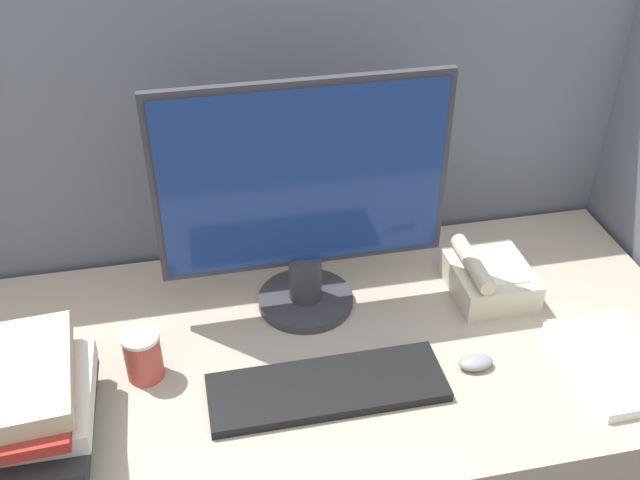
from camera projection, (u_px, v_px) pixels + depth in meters
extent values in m
cube|color=slate|center=(294.00, 253.00, 1.89)|extent=(1.94, 0.04, 1.40)
cube|color=tan|center=(327.00, 465.00, 1.75)|extent=(1.54, 0.74, 0.76)
cylinder|color=#333338|center=(306.00, 300.00, 1.64)|extent=(0.21, 0.21, 0.02)
cylinder|color=#333338|center=(305.00, 277.00, 1.60)|extent=(0.07, 0.07, 0.10)
cube|color=#333338|center=(303.00, 178.00, 1.47)|extent=(0.59, 0.02, 0.41)
cube|color=navy|center=(304.00, 180.00, 1.46)|extent=(0.56, 0.01, 0.38)
cube|color=black|center=(327.00, 388.00, 1.42)|extent=(0.45, 0.15, 0.02)
ellipsoid|color=gray|center=(476.00, 362.00, 1.48)|extent=(0.07, 0.04, 0.03)
cylinder|color=#BF4C3F|center=(143.00, 357.00, 1.44)|extent=(0.07, 0.07, 0.10)
cylinder|color=white|center=(140.00, 336.00, 1.41)|extent=(0.08, 0.08, 0.01)
cube|color=#38723F|center=(35.00, 435.00, 1.32)|extent=(0.20, 0.24, 0.04)
cube|color=#262628|center=(33.00, 421.00, 1.30)|extent=(0.21, 0.30, 0.04)
cube|color=silver|center=(30.00, 401.00, 1.28)|extent=(0.21, 0.24, 0.04)
cube|color=maroon|center=(19.00, 392.00, 1.26)|extent=(0.19, 0.30, 0.02)
cube|color=#C6B78C|center=(16.00, 377.00, 1.24)|extent=(0.20, 0.27, 0.04)
cube|color=beige|center=(490.00, 280.00, 1.66)|extent=(0.17, 0.19, 0.07)
cube|color=white|center=(505.00, 272.00, 1.63)|extent=(0.08, 0.08, 0.00)
cylinder|color=beige|center=(473.00, 264.00, 1.62)|extent=(0.04, 0.18, 0.04)
cube|color=white|center=(616.00, 363.00, 1.48)|extent=(0.19, 0.26, 0.02)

